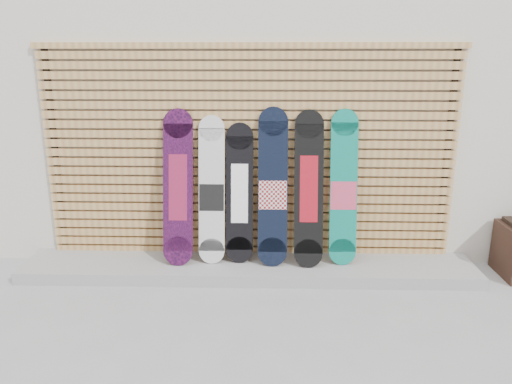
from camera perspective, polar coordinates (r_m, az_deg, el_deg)
ground at (r=4.61m, az=0.68°, el=-12.79°), size 80.00×80.00×0.00m
building at (r=7.58m, az=5.03°, el=12.58°), size 12.00×5.00×3.60m
concrete_step at (r=5.20m, az=-0.87°, el=-8.62°), size 4.60×0.70×0.12m
slat_wall at (r=5.13m, az=-0.79°, el=4.52°), size 4.26×0.08×2.29m
snowboard_0 at (r=5.07m, az=-8.90°, el=0.52°), size 0.30×0.38×1.55m
snowboard_1 at (r=5.06m, az=-5.08°, el=0.10°), size 0.26×0.32×1.48m
snowboard_2 at (r=5.05m, az=-1.89°, el=-0.16°), size 0.28×0.30×1.41m
snowboard_3 at (r=4.99m, az=1.93°, el=0.43°), size 0.30×0.38×1.57m
snowboard_4 at (r=4.99m, az=6.05°, el=0.35°), size 0.29×0.40×1.54m
snowboard_5 at (r=5.07m, az=9.98°, el=0.35°), size 0.27×0.32×1.55m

